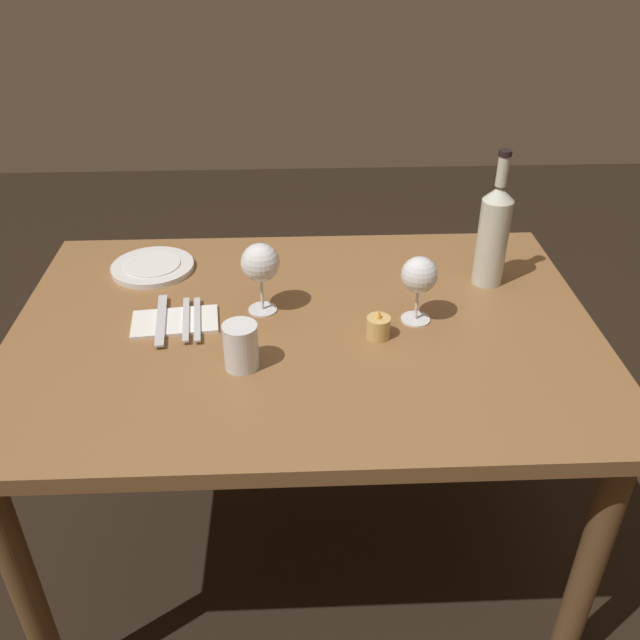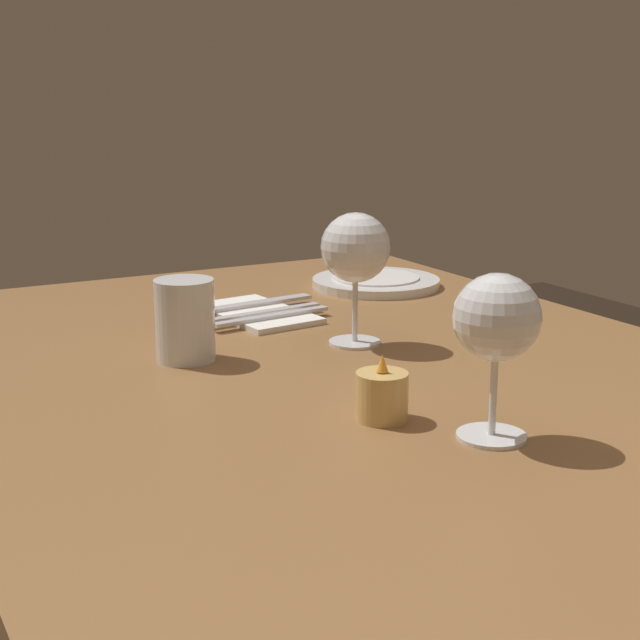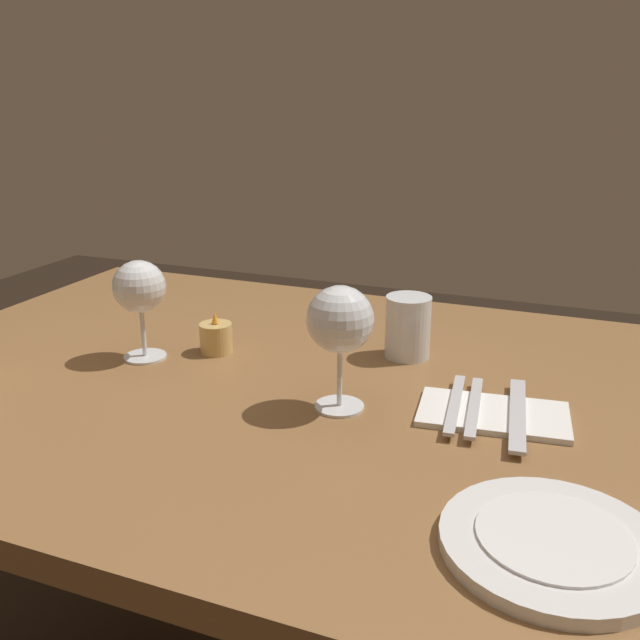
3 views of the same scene
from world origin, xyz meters
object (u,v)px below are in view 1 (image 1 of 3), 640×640
(water_tumbler, at_px, (241,348))
(dinner_plate, at_px, (153,267))
(fork_inner, at_px, (186,319))
(wine_glass_right, at_px, (419,276))
(wine_bottle, at_px, (493,233))
(wine_glass_left, at_px, (260,264))
(votive_candle, at_px, (378,328))
(fork_outer, at_px, (197,319))
(table_knife, at_px, (161,320))
(folded_napkin, at_px, (175,322))

(water_tumbler, height_order, dinner_plate, water_tumbler)
(fork_inner, bearing_deg, wine_glass_right, 179.05)
(wine_bottle, relative_size, dinner_plate, 1.60)
(fork_inner, bearing_deg, wine_glass_left, -164.40)
(water_tumbler, bearing_deg, votive_candle, -161.78)
(fork_outer, bearing_deg, fork_inner, 0.00)
(wine_glass_left, height_order, votive_candle, wine_glass_left)
(fork_outer, bearing_deg, votive_candle, 169.79)
(votive_candle, xyz_separation_m, fork_inner, (0.42, -0.07, -0.01))
(wine_glass_left, relative_size, wine_glass_right, 1.07)
(wine_glass_right, xyz_separation_m, fork_inner, (0.51, -0.01, -0.10))
(wine_bottle, bearing_deg, fork_inner, 12.50)
(water_tumbler, relative_size, fork_inner, 0.54)
(wine_glass_left, xyz_separation_m, fork_outer, (0.14, 0.05, -0.11))
(wine_glass_left, xyz_separation_m, table_knife, (0.22, 0.05, -0.11))
(dinner_plate, xyz_separation_m, fork_inner, (-0.12, 0.26, 0.00))
(wine_glass_right, relative_size, wine_bottle, 0.47)
(wine_glass_right, distance_m, fork_outer, 0.50)
(water_tumbler, distance_m, fork_inner, 0.22)
(wine_bottle, distance_m, water_tumbler, 0.67)
(wine_glass_right, xyz_separation_m, water_tumbler, (0.38, 0.16, -0.07))
(table_knife, bearing_deg, folded_napkin, 180.00)
(fork_outer, bearing_deg, dinner_plate, -61.15)
(wine_glass_left, distance_m, dinner_plate, 0.37)
(wine_bottle, height_order, water_tumbler, wine_bottle)
(wine_glass_right, xyz_separation_m, table_knife, (0.57, -0.01, -0.10))
(dinner_plate, distance_m, fork_outer, 0.29)
(wine_glass_left, bearing_deg, wine_bottle, -168.48)
(wine_glass_right, bearing_deg, fork_inner, -0.95)
(wine_glass_left, height_order, fork_inner, wine_glass_left)
(dinner_plate, bearing_deg, wine_glass_right, 157.24)
(wine_glass_left, xyz_separation_m, folded_napkin, (0.19, 0.05, -0.12))
(wine_glass_right, bearing_deg, fork_outer, -1.00)
(wine_glass_left, distance_m, folded_napkin, 0.23)
(water_tumbler, relative_size, votive_candle, 1.46)
(wine_bottle, xyz_separation_m, folded_napkin, (0.74, 0.16, -0.13))
(fork_outer, bearing_deg, folded_napkin, 0.00)
(dinner_plate, bearing_deg, folded_napkin, 109.57)
(wine_glass_right, relative_size, fork_outer, 0.87)
(wine_glass_right, height_order, votive_candle, wine_glass_right)
(wine_glass_right, bearing_deg, wine_bottle, -140.43)
(water_tumbler, xyz_separation_m, folded_napkin, (0.16, -0.17, -0.04))
(folded_napkin, height_order, fork_outer, fork_outer)
(dinner_plate, distance_m, folded_napkin, 0.27)
(votive_candle, relative_size, table_knife, 0.32)
(votive_candle, distance_m, folded_napkin, 0.45)
(votive_candle, bearing_deg, fork_inner, -9.61)
(wine_glass_left, relative_size, folded_napkin, 0.83)
(wine_glass_left, distance_m, fork_inner, 0.21)
(wine_glass_left, height_order, folded_napkin, wine_glass_left)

